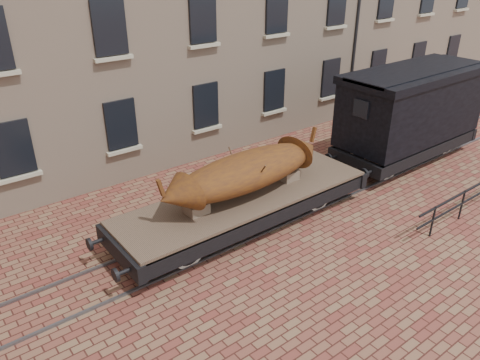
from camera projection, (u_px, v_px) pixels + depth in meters
ground at (269, 215)px, 14.88m from camera, size 90.00×90.00×0.00m
rail_track at (269, 215)px, 14.87m from camera, size 30.00×1.52×0.06m
flatcar_wagon at (245, 201)px, 13.97m from camera, size 9.11×2.47×1.38m
iron_boat at (246, 171)px, 13.55m from camera, size 5.91×1.84×1.44m
goods_van at (412, 105)px, 17.73m from camera, size 7.06×2.57×3.65m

